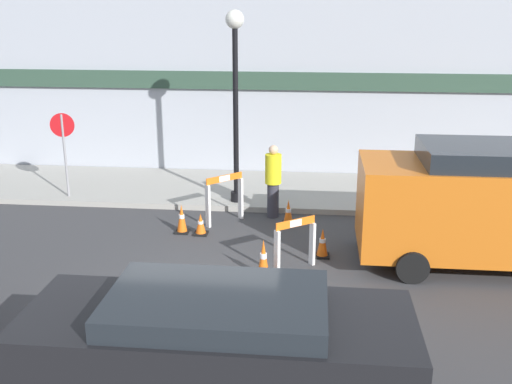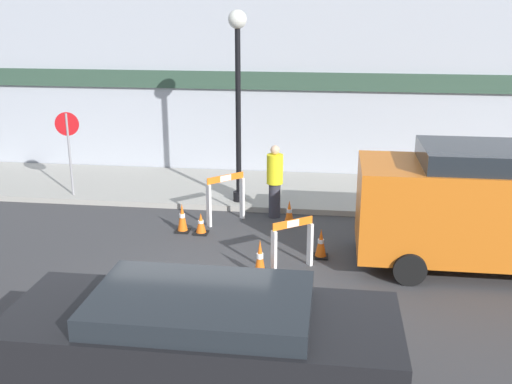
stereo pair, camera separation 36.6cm
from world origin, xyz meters
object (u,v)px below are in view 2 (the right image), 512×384
person_worker (275,179)px  parked_car_1 (203,349)px  work_van (491,203)px  streetlamp_post (238,81)px  stop_sign (68,140)px

person_worker → parked_car_1: 7.39m
person_worker → work_van: bearing=70.4°
streetlamp_post → stop_sign: (-4.36, -0.05, -1.55)m
stop_sign → work_van: bearing=151.0°
stop_sign → person_worker: stop_sign is taller
stop_sign → work_van: (9.63, -2.98, -0.29)m
parked_car_1 → work_van: (4.40, 5.05, 0.35)m
parked_car_1 → work_van: size_ratio=0.93×
streetlamp_post → person_worker: 2.50m
person_worker → parked_car_1: bearing=8.1°
person_worker → work_van: work_van is taller
stop_sign → person_worker: bearing=161.3°
streetlamp_post → stop_sign: 4.62m
streetlamp_post → parked_car_1: bearing=-83.9°
streetlamp_post → work_van: 6.35m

